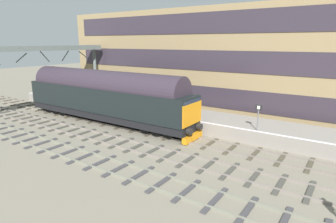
{
  "coord_description": "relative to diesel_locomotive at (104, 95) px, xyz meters",
  "views": [
    {
      "loc": [
        -17.6,
        -11.58,
        7.07
      ],
      "look_at": [
        0.2,
        0.45,
        1.86
      ],
      "focal_mm": 30.77,
      "sensor_mm": 36.0,
      "label": 1
    }
  ],
  "objects": [
    {
      "name": "track_main",
      "position": [
        -0.0,
        -7.14,
        -2.43
      ],
      "size": [
        2.5,
        60.0,
        0.15
      ],
      "color": "slate",
      "rests_on": "ground"
    },
    {
      "name": "track_adjacent_west",
      "position": [
        -3.37,
        -7.14,
        -2.43
      ],
      "size": [
        2.5,
        60.0,
        0.15
      ],
      "color": "gray",
      "rests_on": "ground"
    },
    {
      "name": "platform_number_sign",
      "position": [
        1.96,
        -13.08,
        -0.25
      ],
      "size": [
        0.1,
        0.44,
        1.84
      ],
      "color": "slate",
      "rests_on": "station_platform"
    },
    {
      "name": "station_platform",
      "position": [
        3.6,
        -7.14,
        -1.98
      ],
      "size": [
        4.0,
        44.0,
        1.01
      ],
      "color": "gray",
      "rests_on": "ground"
    },
    {
      "name": "track_adjacent_far_west",
      "position": [
        -6.61,
        -7.14,
        -2.43
      ],
      "size": [
        2.5,
        60.0,
        0.15
      ],
      "color": "gray",
      "rests_on": "ground"
    },
    {
      "name": "ground_plane",
      "position": [
        -0.0,
        -7.14,
        -2.48
      ],
      "size": [
        140.0,
        140.0,
        0.0
      ],
      "primitive_type": "plane",
      "color": "gray",
      "rests_on": "ground"
    },
    {
      "name": "overhead_footbridge",
      "position": [
        -1.26,
        8.24,
        3.67
      ],
      "size": [
        15.91,
        2.0,
        6.71
      ],
      "color": "slate",
      "rests_on": "ground"
    },
    {
      "name": "waiting_passenger",
      "position": [
        3.44,
        -5.3,
        -0.49
      ],
      "size": [
        0.38,
        0.51,
        1.64
      ],
      "rotation": [
        0.0,
        0.0,
        1.69
      ],
      "color": "#292E3E",
      "rests_on": "station_platform"
    },
    {
      "name": "diesel_locomotive",
      "position": [
        0.0,
        0.0,
        0.0
      ],
      "size": [
        2.74,
        18.27,
        4.68
      ],
      "color": "black",
      "rests_on": "ground"
    },
    {
      "name": "station_building",
      "position": [
        9.64,
        -3.61,
        2.69
      ],
      "size": [
        4.5,
        31.24,
        10.34
      ],
      "color": "#937C55",
      "rests_on": "ground"
    }
  ]
}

